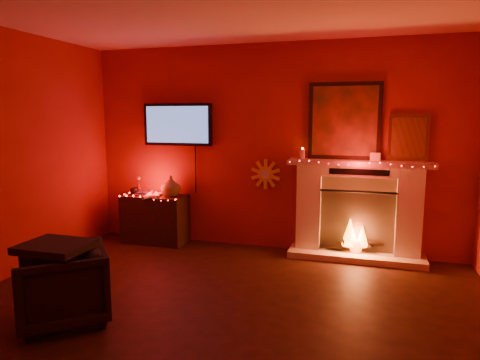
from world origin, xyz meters
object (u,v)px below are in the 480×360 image
object	(u,v)px
fireplace	(357,201)
armchair	(62,285)
console_table	(156,216)
tv	(178,125)
sunburst_clock	(266,174)

from	to	relation	value
fireplace	armchair	distance (m)	3.46
console_table	tv	bearing A→B (deg)	35.20
sunburst_clock	console_table	xyz separation A→B (m)	(-1.52, -0.22, -0.62)
fireplace	tv	bearing A→B (deg)	178.50
sunburst_clock	armchair	size ratio (longest dim) A/B	0.55
sunburst_clock	console_table	size ratio (longest dim) A/B	0.42
tv	console_table	distance (m)	1.31
tv	sunburst_clock	xyz separation A→B (m)	(1.25, 0.03, -0.65)
armchair	fireplace	bearing A→B (deg)	96.26
fireplace	armchair	world-z (taller)	fireplace
armchair	console_table	bearing A→B (deg)	148.11
armchair	sunburst_clock	bearing A→B (deg)	115.31
sunburst_clock	armchair	bearing A→B (deg)	-114.38
console_table	armchair	bearing A→B (deg)	-81.59
tv	sunburst_clock	bearing A→B (deg)	1.24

